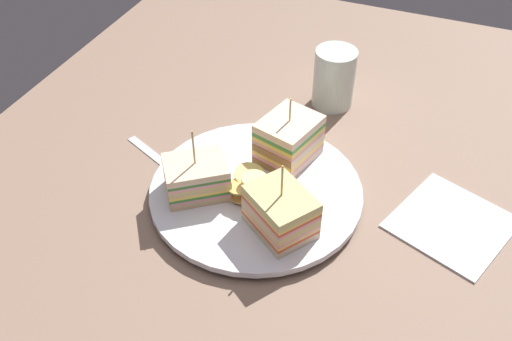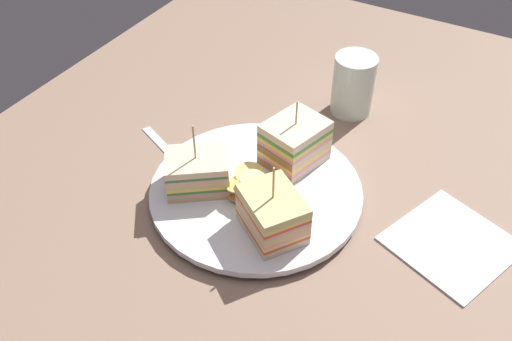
{
  "view_description": "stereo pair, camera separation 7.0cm",
  "coord_description": "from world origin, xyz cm",
  "px_view_note": "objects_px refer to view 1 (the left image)",
  "views": [
    {
      "loc": [
        -48.01,
        -19.45,
        51.47
      ],
      "look_at": [
        0.0,
        0.0,
        4.59
      ],
      "focal_mm": 39.69,
      "sensor_mm": 36.0,
      "label": 1
    },
    {
      "loc": [
        -44.96,
        -25.72,
        51.47
      ],
      "look_at": [
        0.0,
        0.0,
        4.59
      ],
      "focal_mm": 39.69,
      "sensor_mm": 36.0,
      "label": 2
    }
  ],
  "objects_px": {
    "plate": "(256,192)",
    "chip_pile": "(249,186)",
    "spoon": "(175,171)",
    "napkin": "(452,222)",
    "sandwich_wedge_0": "(197,177)",
    "sandwich_wedge_2": "(288,140)",
    "drinking_glass": "(334,82)",
    "sandwich_wedge_1": "(280,212)"
  },
  "relations": [
    {
      "from": "sandwich_wedge_1",
      "to": "sandwich_wedge_2",
      "type": "xyz_separation_m",
      "value": [
        0.12,
        0.03,
        0.0
      ]
    },
    {
      "from": "sandwich_wedge_0",
      "to": "sandwich_wedge_2",
      "type": "distance_m",
      "value": 0.13
    },
    {
      "from": "sandwich_wedge_2",
      "to": "sandwich_wedge_1",
      "type": "bearing_deg",
      "value": 31.53
    },
    {
      "from": "sandwich_wedge_0",
      "to": "drinking_glass",
      "type": "height_order",
      "value": "sandwich_wedge_0"
    },
    {
      "from": "sandwich_wedge_2",
      "to": "spoon",
      "type": "height_order",
      "value": "sandwich_wedge_2"
    },
    {
      "from": "spoon",
      "to": "napkin",
      "type": "distance_m",
      "value": 0.36
    },
    {
      "from": "plate",
      "to": "chip_pile",
      "type": "xyz_separation_m",
      "value": [
        -0.01,
        0.0,
        0.02
      ]
    },
    {
      "from": "chip_pile",
      "to": "spoon",
      "type": "height_order",
      "value": "chip_pile"
    },
    {
      "from": "napkin",
      "to": "sandwich_wedge_2",
      "type": "bearing_deg",
      "value": 83.65
    },
    {
      "from": "chip_pile",
      "to": "sandwich_wedge_2",
      "type": "bearing_deg",
      "value": -13.55
    },
    {
      "from": "chip_pile",
      "to": "spoon",
      "type": "relative_size",
      "value": 0.53
    },
    {
      "from": "sandwich_wedge_2",
      "to": "spoon",
      "type": "xyz_separation_m",
      "value": [
        -0.07,
        0.13,
        -0.04
      ]
    },
    {
      "from": "spoon",
      "to": "sandwich_wedge_2",
      "type": "bearing_deg",
      "value": 51.53
    },
    {
      "from": "sandwich_wedge_0",
      "to": "sandwich_wedge_2",
      "type": "bearing_deg",
      "value": 15.39
    },
    {
      "from": "sandwich_wedge_0",
      "to": "napkin",
      "type": "relative_size",
      "value": 0.75
    },
    {
      "from": "spoon",
      "to": "napkin",
      "type": "relative_size",
      "value": 1.05
    },
    {
      "from": "sandwich_wedge_0",
      "to": "chip_pile",
      "type": "bearing_deg",
      "value": -19.08
    },
    {
      "from": "sandwich_wedge_2",
      "to": "spoon",
      "type": "relative_size",
      "value": 0.71
    },
    {
      "from": "sandwich_wedge_0",
      "to": "spoon",
      "type": "distance_m",
      "value": 0.07
    },
    {
      "from": "sandwich_wedge_2",
      "to": "chip_pile",
      "type": "bearing_deg",
      "value": 2.41
    },
    {
      "from": "plate",
      "to": "sandwich_wedge_2",
      "type": "height_order",
      "value": "sandwich_wedge_2"
    },
    {
      "from": "sandwich_wedge_1",
      "to": "napkin",
      "type": "xyz_separation_m",
      "value": [
        0.1,
        -0.19,
        -0.04
      ]
    },
    {
      "from": "drinking_glass",
      "to": "spoon",
      "type": "bearing_deg",
      "value": 147.74
    },
    {
      "from": "plate",
      "to": "sandwich_wedge_2",
      "type": "bearing_deg",
      "value": -13.46
    },
    {
      "from": "napkin",
      "to": "spoon",
      "type": "bearing_deg",
      "value": 97.19
    },
    {
      "from": "spoon",
      "to": "drinking_glass",
      "type": "distance_m",
      "value": 0.28
    },
    {
      "from": "sandwich_wedge_1",
      "to": "napkin",
      "type": "height_order",
      "value": "sandwich_wedge_1"
    },
    {
      "from": "sandwich_wedge_0",
      "to": "sandwich_wedge_1",
      "type": "distance_m",
      "value": 0.12
    },
    {
      "from": "plate",
      "to": "napkin",
      "type": "xyz_separation_m",
      "value": [
        0.05,
        -0.24,
        -0.01
      ]
    },
    {
      "from": "sandwich_wedge_2",
      "to": "plate",
      "type": "bearing_deg",
      "value": 2.5
    },
    {
      "from": "spoon",
      "to": "sandwich_wedge_0",
      "type": "bearing_deg",
      "value": -9.26
    },
    {
      "from": "drinking_glass",
      "to": "napkin",
      "type": "bearing_deg",
      "value": -132.32
    },
    {
      "from": "sandwich_wedge_1",
      "to": "sandwich_wedge_2",
      "type": "height_order",
      "value": "sandwich_wedge_1"
    },
    {
      "from": "napkin",
      "to": "sandwich_wedge_0",
      "type": "bearing_deg",
      "value": 104.51
    },
    {
      "from": "plate",
      "to": "napkin",
      "type": "bearing_deg",
      "value": -79.03
    },
    {
      "from": "plate",
      "to": "chip_pile",
      "type": "distance_m",
      "value": 0.03
    },
    {
      "from": "plate",
      "to": "drinking_glass",
      "type": "relative_size",
      "value": 2.95
    },
    {
      "from": "sandwich_wedge_1",
      "to": "plate",
      "type": "bearing_deg",
      "value": -10.68
    },
    {
      "from": "sandwich_wedge_2",
      "to": "sandwich_wedge_0",
      "type": "bearing_deg",
      "value": -22.56
    },
    {
      "from": "sandwich_wedge_2",
      "to": "drinking_glass",
      "type": "distance_m",
      "value": 0.17
    },
    {
      "from": "spoon",
      "to": "drinking_glass",
      "type": "relative_size",
      "value": 1.48
    },
    {
      "from": "sandwich_wedge_0",
      "to": "drinking_glass",
      "type": "bearing_deg",
      "value": 34.14
    }
  ]
}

